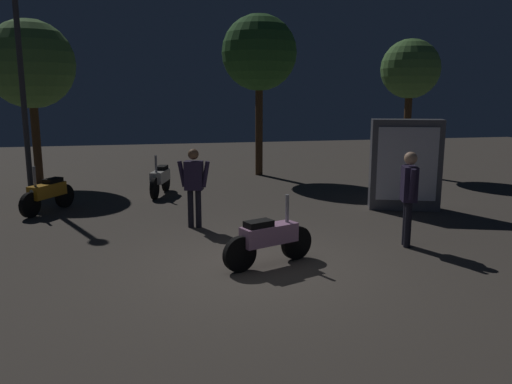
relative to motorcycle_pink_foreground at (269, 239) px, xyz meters
The scene contains 11 objects.
ground_plane 0.51m from the motorcycle_pink_foreground, 155.94° to the right, with size 40.00×40.00×0.00m, color #4C443D.
motorcycle_pink_foreground is the anchor object (origin of this frame).
motorcycle_orange_parked_left 6.18m from the motorcycle_pink_foreground, 131.44° to the left, with size 0.97×1.46×1.11m.
motorcycle_white_parked_right 6.32m from the motorcycle_pink_foreground, 103.85° to the left, with size 0.59×1.61×1.11m.
person_rider_beside 2.76m from the motorcycle_pink_foreground, 10.67° to the left, with size 0.33×0.66×1.70m.
person_bystander_far 2.80m from the motorcycle_pink_foreground, 109.85° to the left, with size 0.66×0.33×1.61m.
streetlamp_near 8.61m from the motorcycle_pink_foreground, 126.61° to the left, with size 0.36×0.36×5.30m.
tree_left_bg 10.85m from the motorcycle_pink_foreground, 50.59° to the left, with size 1.90×1.90×4.40m.
tree_center_bg 9.73m from the motorcycle_pink_foreground, 78.62° to the left, with size 2.40×2.40×5.14m.
tree_right_bg 10.55m from the motorcycle_pink_foreground, 119.97° to the left, with size 2.55×2.55×4.78m.
kiosk_billboard 5.23m from the motorcycle_pink_foreground, 38.86° to the left, with size 1.68×1.00×2.10m.
Camera 1 is at (-1.60, -7.53, 2.73)m, focal length 36.14 mm.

